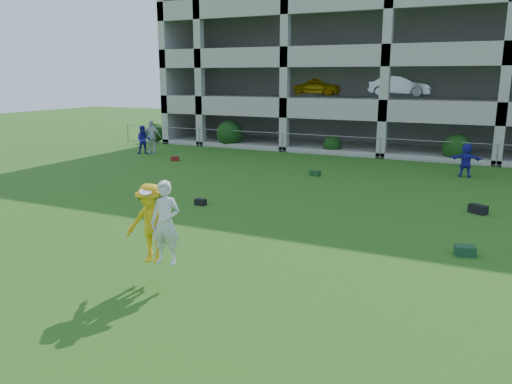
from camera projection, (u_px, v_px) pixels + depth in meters
The scene contains 13 objects.
ground at pixel (211, 277), 11.68m from camera, with size 100.00×100.00×0.00m, color #235114.
bystander_a at pixel (143, 140), 29.90m from camera, with size 0.83×0.65×1.70m, color navy.
bystander_b at pixel (151, 137), 30.13m from camera, with size 1.18×0.49×2.01m, color silver.
bystander_d at pixel (466, 160), 23.10m from camera, with size 1.47×0.47×1.58m, color #24219B.
bag_black_b at pixel (201, 202), 18.20m from camera, with size 0.40×0.25×0.22m, color black.
bag_green_c at pixel (465, 251), 13.09m from camera, with size 0.50×0.35×0.26m, color #123418.
bag_black_e at pixel (478, 209), 17.08m from camera, with size 0.60×0.30×0.30m, color black.
bag_red_f at pixel (175, 159), 27.62m from camera, with size 0.45×0.28×0.24m, color #580F10.
bag_green_g at pixel (315, 173), 23.53m from camera, with size 0.50×0.30×0.25m, color #143817.
frisbee_contest at pixel (155, 223), 11.19m from camera, with size 1.44×0.91×1.93m.
parking_garage at pixel (410, 55), 34.70m from camera, with size 30.00×14.00×12.00m.
fence at pixel (380, 148), 28.27m from camera, with size 36.06×0.06×1.20m.
shrub_row at pixel (470, 135), 26.77m from camera, with size 34.38×2.52×3.50m.
Camera 1 is at (5.62, -9.42, 4.61)m, focal length 35.00 mm.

